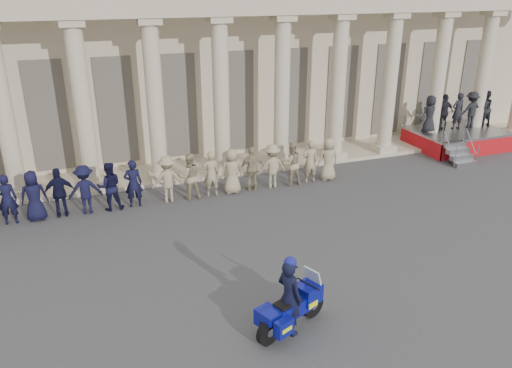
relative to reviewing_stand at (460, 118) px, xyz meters
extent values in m
plane|color=#39393B|center=(-13.06, -7.72, -1.42)|extent=(90.00, 90.00, 0.00)
cube|color=tan|center=(-13.06, 7.28, 3.08)|extent=(40.00, 10.00, 9.00)
cube|color=tan|center=(-13.06, 1.08, -1.34)|extent=(40.00, 2.60, 0.15)
cube|color=tan|center=(-13.06, 0.28, 5.37)|extent=(35.80, 1.00, 1.00)
cube|color=tan|center=(-19.56, 0.28, -1.12)|extent=(0.90, 0.90, 0.30)
cylinder|color=tan|center=(-19.56, 0.28, 1.83)|extent=(0.64, 0.64, 5.60)
cube|color=tan|center=(-16.96, 0.28, -1.12)|extent=(0.90, 0.90, 0.30)
cylinder|color=tan|center=(-16.96, 0.28, 1.83)|extent=(0.64, 0.64, 5.60)
cube|color=tan|center=(-16.96, 0.28, 4.75)|extent=(0.85, 0.85, 0.24)
cube|color=tan|center=(-14.36, 0.28, -1.12)|extent=(0.90, 0.90, 0.30)
cylinder|color=tan|center=(-14.36, 0.28, 1.83)|extent=(0.64, 0.64, 5.60)
cube|color=tan|center=(-14.36, 0.28, 4.75)|extent=(0.85, 0.85, 0.24)
cube|color=tan|center=(-11.76, 0.28, -1.12)|extent=(0.90, 0.90, 0.30)
cylinder|color=tan|center=(-11.76, 0.28, 1.83)|extent=(0.64, 0.64, 5.60)
cube|color=tan|center=(-11.76, 0.28, 4.75)|extent=(0.85, 0.85, 0.24)
cube|color=tan|center=(-9.16, 0.28, -1.12)|extent=(0.90, 0.90, 0.30)
cylinder|color=tan|center=(-9.16, 0.28, 1.83)|extent=(0.64, 0.64, 5.60)
cube|color=tan|center=(-9.16, 0.28, 4.75)|extent=(0.85, 0.85, 0.24)
cube|color=tan|center=(-6.56, 0.28, -1.12)|extent=(0.90, 0.90, 0.30)
cylinder|color=tan|center=(-6.56, 0.28, 1.83)|extent=(0.64, 0.64, 5.60)
cube|color=tan|center=(-6.56, 0.28, 4.75)|extent=(0.85, 0.85, 0.24)
cube|color=tan|center=(-3.96, 0.28, -1.12)|extent=(0.90, 0.90, 0.30)
cylinder|color=tan|center=(-3.96, 0.28, 1.83)|extent=(0.64, 0.64, 5.60)
cube|color=tan|center=(-3.96, 0.28, 4.75)|extent=(0.85, 0.85, 0.24)
cube|color=tan|center=(-1.36, 0.28, -1.12)|extent=(0.90, 0.90, 0.30)
cylinder|color=tan|center=(-1.36, 0.28, 1.83)|extent=(0.64, 0.64, 5.60)
cube|color=tan|center=(-1.36, 0.28, 4.75)|extent=(0.85, 0.85, 0.24)
cube|color=tan|center=(1.24, 0.28, -1.12)|extent=(0.90, 0.90, 0.30)
cylinder|color=tan|center=(1.24, 0.28, 1.83)|extent=(0.64, 0.64, 5.60)
cube|color=tan|center=(1.24, 0.28, 4.75)|extent=(0.85, 0.85, 0.24)
cube|color=black|center=(-18.26, 2.30, 1.13)|extent=(1.30, 0.12, 4.20)
cube|color=black|center=(-15.66, 2.30, 1.13)|extent=(1.30, 0.12, 4.20)
cube|color=black|center=(-13.06, 2.30, 1.13)|extent=(1.30, 0.12, 4.20)
cube|color=black|center=(-10.46, 2.30, 1.13)|extent=(1.30, 0.12, 4.20)
cube|color=black|center=(-7.86, 2.30, 1.13)|extent=(1.30, 0.12, 4.20)
cube|color=black|center=(-5.26, 2.30, 1.13)|extent=(1.30, 0.12, 4.20)
cube|color=black|center=(-2.66, 2.30, 1.13)|extent=(1.30, 0.12, 4.20)
cube|color=black|center=(-0.06, 2.30, 1.13)|extent=(1.30, 0.12, 4.20)
cube|color=black|center=(2.54, 2.30, 1.13)|extent=(1.30, 0.12, 4.20)
imported|color=black|center=(-19.69, -1.75, -0.55)|extent=(0.64, 0.42, 1.74)
imported|color=black|center=(-18.88, -1.75, -0.55)|extent=(0.85, 0.55, 1.74)
imported|color=black|center=(-18.07, -1.75, -0.55)|extent=(1.02, 0.43, 1.74)
imported|color=black|center=(-17.26, -1.75, -0.55)|extent=(1.13, 0.65, 1.74)
imported|color=black|center=(-16.45, -1.75, -0.55)|extent=(0.85, 0.66, 1.74)
imported|color=black|center=(-15.64, -1.75, -0.55)|extent=(0.64, 0.42, 1.74)
imported|color=#9B8B6B|center=(-14.43, -1.75, -0.55)|extent=(1.13, 0.65, 1.74)
imported|color=#9B8B6B|center=(-13.62, -1.75, -0.55)|extent=(0.85, 0.66, 1.74)
imported|color=#9B8B6B|center=(-12.80, -1.75, -0.55)|extent=(0.64, 0.42, 1.74)
imported|color=#9B8B6B|center=(-11.99, -1.75, -0.55)|extent=(0.85, 0.55, 1.74)
imported|color=#9B8B6B|center=(-11.18, -1.75, -0.55)|extent=(1.02, 0.43, 1.74)
imported|color=#9B8B6B|center=(-10.37, -1.75, -0.55)|extent=(1.13, 0.65, 1.74)
imported|color=#9B8B6B|center=(-9.56, -1.75, -0.55)|extent=(0.85, 0.66, 1.74)
imported|color=#9B8B6B|center=(-8.75, -1.75, -0.55)|extent=(0.64, 0.42, 1.74)
imported|color=#9B8B6B|center=(-7.94, -1.75, -0.55)|extent=(0.85, 0.55, 1.74)
cube|color=gray|center=(-0.04, -0.02, -0.61)|extent=(4.26, 3.04, 0.10)
cube|color=#A90D13|center=(-0.04, -1.52, -1.04)|extent=(4.26, 0.04, 0.76)
cube|color=#A90D13|center=(-2.15, -0.02, -1.04)|extent=(0.04, 3.04, 0.76)
cube|color=#A90D13|center=(2.07, -0.02, -1.04)|extent=(0.04, 3.04, 0.76)
cube|color=gray|center=(-1.57, -2.44, -1.31)|extent=(1.10, 0.28, 0.22)
cube|color=gray|center=(-1.57, -2.16, -1.10)|extent=(1.10, 0.28, 0.22)
cube|color=gray|center=(-1.57, -1.88, -0.88)|extent=(1.10, 0.28, 0.22)
cube|color=gray|center=(-1.57, -1.60, -0.66)|extent=(1.10, 0.28, 0.22)
cylinder|color=gray|center=(-0.04, 1.45, -0.06)|extent=(4.26, 0.04, 0.04)
imported|color=black|center=(-1.64, 0.18, 0.32)|extent=(0.85, 0.56, 1.75)
imported|color=black|center=(-0.84, 0.18, 0.32)|extent=(1.02, 0.43, 1.75)
imported|color=black|center=(-0.04, 0.18, 0.32)|extent=(0.64, 0.42, 1.75)
imported|color=black|center=(0.76, 0.18, 0.32)|extent=(1.13, 0.65, 1.75)
imported|color=black|center=(1.56, 0.18, 0.32)|extent=(0.85, 0.66, 1.75)
cylinder|color=black|center=(-12.48, -9.68, -1.10)|extent=(0.64, 0.37, 0.64)
cylinder|color=black|center=(-13.83, -10.24, -1.10)|extent=(0.64, 0.37, 0.64)
cube|color=navy|center=(-13.11, -9.94, -0.82)|extent=(1.19, 0.81, 0.37)
cube|color=navy|center=(-12.66, -9.75, -0.66)|extent=(0.69, 0.67, 0.44)
cube|color=silver|center=(-12.66, -9.75, -0.89)|extent=(0.31, 0.35, 0.12)
cube|color=#B2BFCC|center=(-12.51, -9.69, -0.33)|extent=(0.36, 0.49, 0.52)
cube|color=black|center=(-13.29, -10.01, -0.62)|extent=(0.71, 0.55, 0.10)
cube|color=navy|center=(-13.78, -10.22, -0.74)|extent=(0.44, 0.43, 0.21)
cube|color=navy|center=(-13.57, -10.47, -0.89)|extent=(0.48, 0.36, 0.39)
cube|color=#D6E40C|center=(-13.57, -10.47, -0.89)|extent=(0.36, 0.33, 0.10)
cube|color=navy|center=(-13.81, -9.90, -0.89)|extent=(0.48, 0.36, 0.39)
cube|color=#D6E40C|center=(-13.81, -9.90, -0.89)|extent=(0.36, 0.33, 0.10)
cylinder|color=silver|center=(-13.65, -9.91, -1.13)|extent=(0.57, 0.31, 0.10)
cylinder|color=black|center=(-12.66, -9.75, -0.43)|extent=(0.29, 0.64, 0.03)
imported|color=black|center=(-13.24, -9.99, -0.49)|extent=(0.67, 0.80, 1.86)
sphere|color=navy|center=(-13.24, -9.99, 0.39)|extent=(0.28, 0.28, 0.28)
camera|label=1|loc=(-17.15, -18.54, 6.01)|focal=35.00mm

